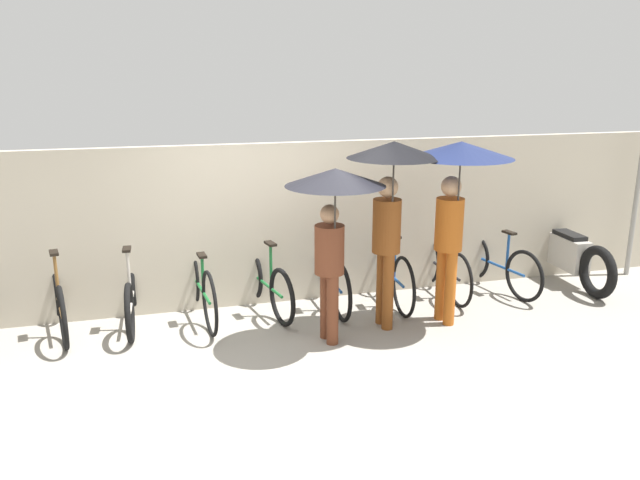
% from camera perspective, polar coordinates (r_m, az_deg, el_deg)
% --- Properties ---
extents(ground_plane, '(30.00, 30.00, 0.00)m').
position_cam_1_polar(ground_plane, '(6.51, -2.46, -11.08)').
color(ground_plane, gray).
extents(back_wall, '(15.44, 0.12, 2.04)m').
position_cam_1_polar(back_wall, '(7.81, -5.51, 1.36)').
color(back_wall, '#B2A893').
rests_on(back_wall, ground).
extents(parked_bicycle_1, '(0.50, 1.67, 1.10)m').
position_cam_1_polar(parked_bicycle_1, '(7.66, -22.78, -5.13)').
color(parked_bicycle_1, black).
rests_on(parked_bicycle_1, ground).
extents(parked_bicycle_2, '(0.44, 1.68, 1.00)m').
position_cam_1_polar(parked_bicycle_2, '(7.61, -16.82, -4.87)').
color(parked_bicycle_2, black).
rests_on(parked_bicycle_2, ground).
extents(parked_bicycle_3, '(0.44, 1.82, 0.99)m').
position_cam_1_polar(parked_bicycle_3, '(7.58, -10.87, -4.22)').
color(parked_bicycle_3, black).
rests_on(parked_bicycle_3, ground).
extents(parked_bicycle_4, '(0.50, 1.65, 1.06)m').
position_cam_1_polar(parked_bicycle_4, '(7.69, -4.98, -3.93)').
color(parked_bicycle_4, black).
rests_on(parked_bicycle_4, ground).
extents(parked_bicycle_5, '(0.44, 1.78, 1.08)m').
position_cam_1_polar(parked_bicycle_5, '(7.86, 0.72, -3.36)').
color(parked_bicycle_5, black).
rests_on(parked_bicycle_5, ground).
extents(parked_bicycle_6, '(0.44, 1.78, 1.08)m').
position_cam_1_polar(parked_bicycle_6, '(8.02, 6.34, -2.92)').
color(parked_bicycle_6, black).
rests_on(parked_bicycle_6, ground).
extents(parked_bicycle_7, '(0.44, 1.66, 1.02)m').
position_cam_1_polar(parked_bicycle_7, '(8.41, 11.16, -2.44)').
color(parked_bicycle_7, black).
rests_on(parked_bicycle_7, ground).
extents(parked_bicycle_8, '(0.48, 1.69, 1.04)m').
position_cam_1_polar(parked_bicycle_8, '(8.76, 15.87, -2.08)').
color(parked_bicycle_8, black).
rests_on(parked_bicycle_8, ground).
extents(pedestrian_leading, '(1.03, 1.03, 1.93)m').
position_cam_1_polar(pedestrian_leading, '(6.41, 1.23, 3.16)').
color(pedestrian_leading, brown).
rests_on(pedestrian_leading, ground).
extents(pedestrian_center, '(1.02, 1.02, 2.16)m').
position_cam_1_polar(pedestrian_center, '(6.83, 6.53, 5.16)').
color(pedestrian_center, brown).
rests_on(pedestrian_center, ground).
extents(pedestrian_trailing, '(1.15, 1.15, 2.14)m').
position_cam_1_polar(pedestrian_trailing, '(7.06, 12.42, 5.57)').
color(pedestrian_trailing, '#B25619').
rests_on(pedestrian_trailing, ground).
extents(motorcycle, '(0.58, 2.01, 0.92)m').
position_cam_1_polar(motorcycle, '(9.37, 21.69, -1.27)').
color(motorcycle, black).
rests_on(motorcycle, ground).
extents(awning_pole, '(0.07, 0.07, 2.56)m').
position_cam_1_polar(awning_pole, '(9.88, 27.06, 4.26)').
color(awning_pole, gray).
rests_on(awning_pole, ground).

